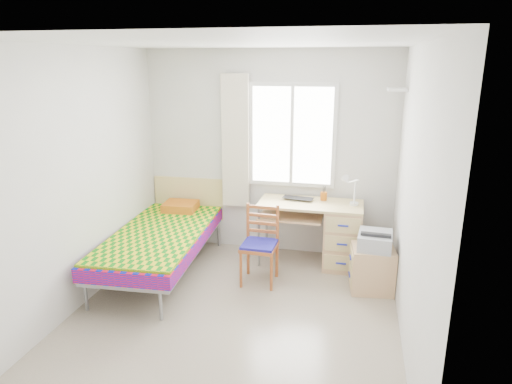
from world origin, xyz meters
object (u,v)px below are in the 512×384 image
desk (337,233)px  cabinet (372,269)px  bed (163,236)px  chair (261,240)px  printer (375,240)px

desk → cabinet: (0.41, -0.55, -0.18)m
cabinet → desk: bearing=120.9°
bed → chair: (1.18, 0.01, 0.05)m
chair → cabinet: size_ratio=1.79×
bed → desk: 2.10m
bed → cabinet: 2.43m
bed → chair: bearing=-2.7°
desk → chair: size_ratio=1.41×
bed → cabinet: bearing=-1.8°
cabinet → bed: bearing=175.5°
desk → chair: chair is taller
desk → printer: (0.43, -0.54, 0.16)m
desk → printer: 0.71m
bed → desk: bed is taller
chair → cabinet: (1.24, 0.05, -0.25)m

